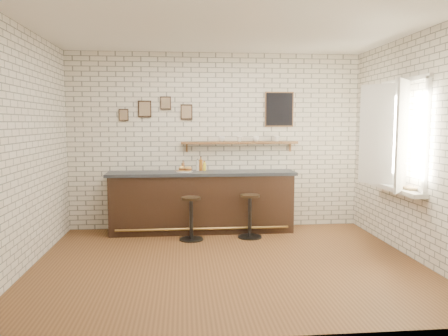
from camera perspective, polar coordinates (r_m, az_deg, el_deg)
The scene contains 21 objects.
ground at distance 5.83m, azimuth 0.48°, elevation -12.29°, with size 5.00×5.00×0.00m, color brown.
bar_counter at distance 7.33m, azimuth -2.89°, elevation -4.40°, with size 3.10×0.65×1.01m.
sandwich_plate at distance 7.26m, azimuth -5.18°, elevation -0.45°, with size 0.28×0.28×0.01m, color white.
ciabatta_sandwich at distance 7.26m, azimuth -5.10°, elevation -0.11°, with size 0.24×0.17×0.07m.
potato_chips at distance 7.26m, azimuth -5.28°, elevation -0.39°, with size 0.26×0.19×0.00m.
bitters_bottle_brown at distance 7.40m, azimuth -5.37°, elevation 0.19°, with size 0.06×0.06×0.18m.
bitters_bottle_white at distance 7.40m, azimuth -3.49°, elevation 0.27°, with size 0.05×0.05×0.20m.
bitters_bottle_amber at distance 7.40m, azimuth -3.04°, elevation 0.42°, with size 0.06×0.06×0.24m.
condiment_bottle_yellow at distance 7.41m, azimuth -2.56°, elevation 0.19°, with size 0.05×0.05×0.17m.
bar_stool_left at distance 6.83m, azimuth -4.31°, elevation -6.40°, with size 0.40×0.40×0.68m.
bar_stool_right at distance 6.97m, azimuth 3.40°, elevation -6.08°, with size 0.38×0.38×0.69m.
wall_shelf at distance 7.48m, azimuth 2.05°, elevation 3.31°, with size 2.00×0.18×0.18m.
shelf_cup_a at distance 7.44m, azimuth -0.29°, elevation 3.80°, with size 0.11×0.11×0.09m, color white.
shelf_cup_b at distance 7.47m, azimuth 2.05°, elevation 3.83°, with size 0.10×0.10×0.09m, color white.
shelf_cup_c at distance 7.51m, azimuth 4.20°, elevation 3.82°, with size 0.11×0.11×0.09m, color white.
shelf_cup_d at distance 7.58m, azimuth 6.89°, elevation 3.83°, with size 0.10×0.10×0.09m, color white.
back_wall_decor at distance 7.53m, azimuth 0.66°, elevation 7.66°, with size 2.96×0.02×0.56m.
window_sill at distance 6.58m, azimuth 21.48°, elevation -2.52°, with size 0.20×1.35×0.06m.
casement_window at distance 6.50m, azimuth 21.40°, elevation 4.02°, with size 0.40×1.30×1.56m.
book_lower at distance 6.32m, azimuth 22.51°, elevation -2.54°, with size 0.16×0.22×0.02m, color tan.
book_upper at distance 6.31m, azimuth 22.55°, elevation -2.38°, with size 0.17×0.24×0.02m, color tan.
Camera 1 is at (-0.57, -5.50, 1.83)m, focal length 35.00 mm.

